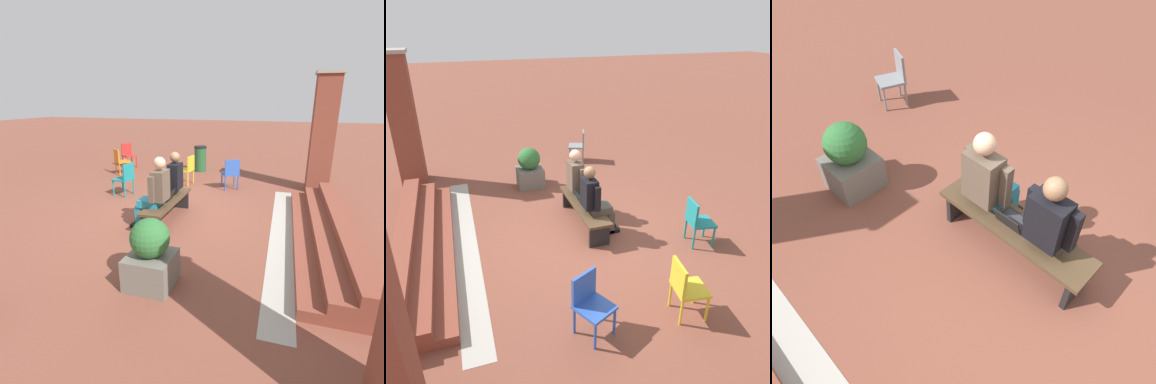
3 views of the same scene
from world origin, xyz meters
The scene contains 13 objects.
ground_plane centered at (0.00, 0.00, 0.00)m, with size 60.00×60.00×0.00m, color brown.
concrete_strip centered at (0.39, 2.16, 0.00)m, with size 5.40×0.40×0.01m, color #A8A399.
brick_steps centered at (0.39, 2.91, 0.17)m, with size 4.60×0.90×0.45m.
brick_pillar_right_of_steps centered at (3.69, 3.15, 1.53)m, with size 0.64×0.64×3.04m.
bench centered at (0.39, -0.08, 0.35)m, with size 1.80×0.44×0.45m.
person_student centered at (0.02, -0.15, 0.72)m, with size 0.55×0.69×1.35m.
person_adult centered at (0.81, -0.15, 0.74)m, with size 0.57×0.72×1.39m.
laptop centered at (0.42, -0.07, 0.50)m, with size 0.32×0.29×0.21m.
plastic_chair_far_left centered at (-0.87, -1.72, 0.48)m, with size 0.49×0.49×0.84m.
plastic_chair_mid_courtyard centered at (-2.32, -0.53, 0.48)m, with size 0.48×0.48×0.84m.
plastic_chair_near_bench_right centered at (3.76, -1.13, 0.48)m, with size 0.54×0.54×0.84m.
plastic_chair_near_bench_left centered at (-2.19, 0.76, 0.48)m, with size 0.56×0.56×0.84m.
planter centered at (2.52, 0.53, 0.44)m, with size 0.60×0.60×0.94m.
Camera 2 is at (-5.57, 2.06, 3.71)m, focal length 35.00 mm.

